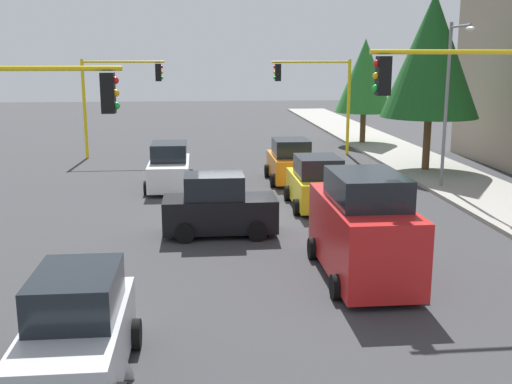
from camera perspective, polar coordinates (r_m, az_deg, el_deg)
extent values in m
plane|color=#353538|center=(21.80, -2.01, -2.42)|extent=(120.00, 120.00, 0.00)
cube|color=gray|center=(29.09, 18.46, 0.86)|extent=(80.00, 4.00, 0.15)
cone|color=silver|center=(11.62, -14.04, -16.67)|extent=(0.01, 1.10, 1.10)
cylinder|color=yellow|center=(16.38, 18.33, 12.28)|extent=(0.12, 4.50, 0.12)
cube|color=black|center=(15.74, 11.76, 10.54)|extent=(0.36, 0.32, 0.96)
sphere|color=red|center=(15.68, 11.17, 11.66)|extent=(0.18, 0.18, 0.18)
sphere|color=yellow|center=(15.68, 11.13, 10.56)|extent=(0.18, 0.18, 0.18)
sphere|color=green|center=(15.69, 11.08, 9.47)|extent=(0.18, 0.18, 0.18)
cylinder|color=yellow|center=(36.23, 8.60, 7.78)|extent=(0.18, 0.18, 5.48)
cylinder|color=yellow|center=(35.64, 5.15, 11.97)|extent=(0.12, 4.50, 0.12)
cube|color=black|center=(35.35, 2.06, 11.06)|extent=(0.36, 0.32, 0.96)
sphere|color=red|center=(35.32, 1.77, 11.55)|extent=(0.18, 0.18, 0.18)
sphere|color=yellow|center=(35.33, 1.76, 11.06)|extent=(0.18, 0.18, 0.18)
sphere|color=green|center=(35.34, 1.76, 10.58)|extent=(0.18, 0.18, 0.18)
cylinder|color=yellow|center=(35.70, -15.67, 7.41)|extent=(0.18, 0.18, 5.50)
cylinder|color=yellow|center=(35.27, -12.25, 11.76)|extent=(0.12, 4.50, 0.12)
cube|color=black|center=(35.11, -9.08, 10.94)|extent=(0.36, 0.32, 0.96)
sphere|color=red|center=(35.10, -8.80, 11.44)|extent=(0.18, 0.18, 0.18)
sphere|color=yellow|center=(35.10, -8.79, 10.95)|extent=(0.18, 0.18, 0.18)
sphere|color=green|center=(35.11, -8.77, 10.46)|extent=(0.18, 0.18, 0.18)
cylinder|color=yellow|center=(15.56, -20.74, 10.71)|extent=(0.12, 4.50, 0.12)
cube|color=black|center=(15.21, -13.61, 8.94)|extent=(0.36, 0.32, 0.96)
sphere|color=red|center=(15.17, -12.98, 10.10)|extent=(0.18, 0.18, 0.18)
sphere|color=yellow|center=(15.18, -12.93, 8.97)|extent=(0.18, 0.18, 0.18)
sphere|color=green|center=(15.20, -12.87, 7.84)|extent=(0.18, 0.18, 0.18)
cylinder|color=slate|center=(27.21, 17.28, 7.48)|extent=(0.14, 0.14, 7.00)
cylinder|color=slate|center=(26.33, 18.52, 14.45)|extent=(1.80, 0.10, 0.10)
ellipsoid|color=silver|center=(25.50, 19.33, 14.15)|extent=(0.56, 0.28, 0.20)
cylinder|color=brown|center=(40.73, 9.92, 6.00)|extent=(0.36, 0.36, 2.32)
cone|color=#28752D|center=(40.51, 10.09, 10.61)|extent=(3.71, 3.71, 4.64)
cylinder|color=brown|center=(31.41, 15.61, 4.44)|extent=(0.36, 0.36, 2.94)
cone|color=#19511E|center=(31.14, 16.07, 12.13)|extent=(4.70, 4.70, 5.88)
cube|color=red|center=(16.06, 9.85, -4.02)|extent=(4.80, 1.90, 1.85)
cube|color=black|center=(15.51, 10.26, 0.36)|extent=(2.50, 1.67, 0.76)
cylinder|color=black|center=(17.45, 5.26, -5.26)|extent=(0.60, 0.20, 0.60)
cylinder|color=black|center=(17.93, 11.64, -4.98)|extent=(0.60, 0.20, 0.60)
cylinder|color=black|center=(14.70, 7.42, -8.75)|extent=(0.60, 0.20, 0.60)
cylinder|color=black|center=(15.26, 14.91, -8.26)|extent=(0.60, 0.20, 0.60)
cube|color=black|center=(19.67, -3.37, -2.00)|extent=(1.63, 3.61, 1.05)
cube|color=black|center=(19.46, -3.94, 0.57)|extent=(1.43, 1.88, 0.76)
cylinder|color=black|center=(20.68, -0.34, -2.38)|extent=(0.20, 0.60, 0.60)
cylinder|color=black|center=(19.00, 0.13, -3.72)|extent=(0.20, 0.60, 0.60)
cylinder|color=black|center=(20.60, -6.57, -2.52)|extent=(0.20, 0.60, 0.60)
cylinder|color=black|center=(18.92, -6.65, -3.87)|extent=(0.20, 0.60, 0.60)
cube|color=#B2B5BA|center=(11.37, -16.30, -13.59)|extent=(3.89, 1.62, 1.05)
cube|color=black|center=(11.19, -16.40, -8.98)|extent=(2.02, 1.42, 0.76)
cylinder|color=black|center=(12.49, -11.14, -12.85)|extent=(0.60, 0.20, 0.60)
cylinder|color=black|center=(12.79, -19.11, -12.71)|extent=(0.60, 0.20, 0.60)
cube|color=yellow|center=(23.34, 5.65, 0.26)|extent=(3.77, 1.78, 1.05)
cube|color=black|center=(22.98, 5.79, 2.37)|extent=(1.96, 1.57, 0.76)
cylinder|color=black|center=(24.39, 2.91, -0.10)|extent=(0.60, 0.20, 0.60)
cylinder|color=black|center=(24.73, 7.28, -0.01)|extent=(0.60, 0.20, 0.60)
cylinder|color=black|center=(22.14, 3.79, -1.41)|extent=(0.60, 0.20, 0.60)
cylinder|color=black|center=(22.52, 8.58, -1.29)|extent=(0.60, 0.20, 0.60)
cube|color=white|center=(26.82, -8.06, 1.78)|extent=(4.04, 1.70, 1.05)
cube|color=black|center=(26.86, -8.10, 3.76)|extent=(2.10, 1.49, 0.76)
cylinder|color=black|center=(25.64, -6.12, 0.46)|extent=(0.60, 0.20, 0.60)
cylinder|color=black|center=(25.72, -10.17, 0.37)|extent=(0.60, 0.20, 0.60)
cylinder|color=black|center=(28.09, -6.08, 1.51)|extent=(0.60, 0.20, 0.60)
cylinder|color=black|center=(28.17, -9.78, 1.43)|extent=(0.60, 0.20, 0.60)
cube|color=orange|center=(28.11, 3.20, 2.38)|extent=(3.73, 1.76, 1.05)
cube|color=black|center=(27.79, 3.28, 4.15)|extent=(1.94, 1.55, 0.76)
cylinder|color=black|center=(29.19, 1.02, 1.99)|extent=(0.60, 0.20, 0.60)
cylinder|color=black|center=(29.46, 4.66, 2.05)|extent=(0.60, 0.20, 0.60)
cylinder|color=black|center=(26.93, 1.58, 1.11)|extent=(0.60, 0.20, 0.60)
cylinder|color=black|center=(27.23, 5.51, 1.18)|extent=(0.60, 0.20, 0.60)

